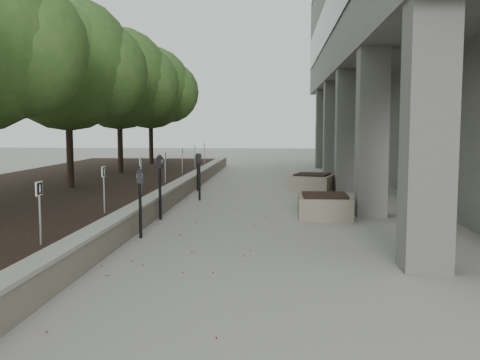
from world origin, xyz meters
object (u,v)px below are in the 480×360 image
(parking_meter_3, at_px, (160,187))
(parking_meter_4, at_px, (199,177))
(parking_meter_2, at_px, (140,204))
(crabapple_tree_3, at_px, (68,92))
(planter_front, at_px, (324,206))
(crabapple_tree_4, at_px, (119,100))
(parking_meter_5, at_px, (197,172))
(crabapple_tree_5, at_px, (151,105))
(planter_back, at_px, (312,182))

(parking_meter_3, height_order, parking_meter_4, parking_meter_3)
(parking_meter_2, bearing_deg, crabapple_tree_3, 108.21)
(planter_front, bearing_deg, crabapple_tree_4, 133.64)
(planter_front, bearing_deg, parking_meter_2, -145.30)
(parking_meter_4, height_order, planter_front, parking_meter_4)
(parking_meter_3, bearing_deg, crabapple_tree_4, 126.90)
(crabapple_tree_3, height_order, crabapple_tree_4, same)
(parking_meter_4, xyz_separation_m, parking_meter_5, (-0.41, 2.31, -0.06))
(crabapple_tree_5, height_order, planter_front, crabapple_tree_5)
(crabapple_tree_3, bearing_deg, parking_meter_2, -56.44)
(crabapple_tree_5, bearing_deg, crabapple_tree_3, -90.00)
(crabapple_tree_3, bearing_deg, planter_back, 23.14)
(parking_meter_3, bearing_deg, planter_back, 71.56)
(crabapple_tree_4, height_order, parking_meter_4, crabapple_tree_4)
(crabapple_tree_4, relative_size, parking_meter_2, 4.01)
(crabapple_tree_3, relative_size, planter_back, 4.37)
(parking_meter_2, height_order, planter_front, parking_meter_2)
(crabapple_tree_4, height_order, parking_meter_3, crabapple_tree_4)
(planter_back, bearing_deg, parking_meter_2, -115.18)
(crabapple_tree_3, height_order, parking_meter_3, crabapple_tree_3)
(crabapple_tree_3, xyz_separation_m, crabapple_tree_4, (0.00, 5.00, 0.00))
(crabapple_tree_5, distance_m, parking_meter_3, 13.52)
(crabapple_tree_3, distance_m, parking_meter_3, 4.96)
(parking_meter_4, distance_m, planter_back, 4.33)
(parking_meter_4, bearing_deg, parking_meter_2, -85.57)
(parking_meter_2, xyz_separation_m, parking_meter_5, (-0.05, 7.73, -0.05))
(planter_front, bearing_deg, crabapple_tree_5, 119.67)
(crabapple_tree_3, xyz_separation_m, parking_meter_2, (3.32, -5.01, -2.44))
(parking_meter_3, height_order, planter_front, parking_meter_3)
(crabapple_tree_4, bearing_deg, parking_meter_4, -51.26)
(parking_meter_3, relative_size, parking_meter_4, 1.10)
(crabapple_tree_4, xyz_separation_m, crabapple_tree_5, (0.00, 5.00, 0.00))
(crabapple_tree_5, bearing_deg, parking_meter_5, -65.76)
(parking_meter_2, bearing_deg, planter_front, 19.35)
(crabapple_tree_4, xyz_separation_m, parking_meter_3, (3.25, -7.90, -2.36))
(crabapple_tree_5, xyz_separation_m, parking_meter_4, (3.69, -9.59, -2.43))
(crabapple_tree_4, xyz_separation_m, planter_front, (7.07, -7.42, -2.83))
(crabapple_tree_4, bearing_deg, crabapple_tree_5, 90.00)
(parking_meter_5, bearing_deg, parking_meter_2, -75.57)
(parking_meter_2, relative_size, parking_meter_5, 1.07)
(planter_back, bearing_deg, planter_front, -90.37)
(crabapple_tree_3, height_order, planter_front, crabapple_tree_3)
(crabapple_tree_4, distance_m, parking_meter_3, 8.87)
(planter_back, bearing_deg, parking_meter_5, -175.28)
(crabapple_tree_3, bearing_deg, parking_meter_3, -41.79)
(crabapple_tree_3, xyz_separation_m, planter_front, (7.07, -2.42, -2.83))
(parking_meter_5, bearing_deg, parking_meter_3, -76.19)
(planter_front, bearing_deg, parking_meter_5, 126.46)
(parking_meter_5, relative_size, planter_back, 1.01)
(crabapple_tree_5, xyz_separation_m, parking_meter_3, (3.25, -12.90, -2.36))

